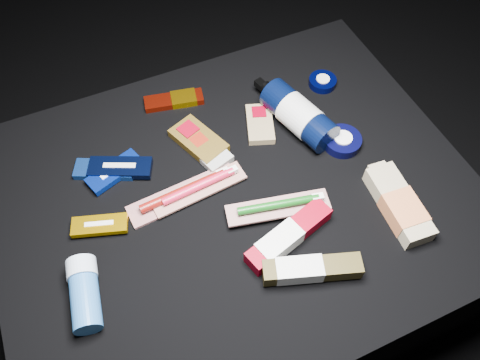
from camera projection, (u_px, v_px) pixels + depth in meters
name	position (u px, v px, depth m)	size (l,w,h in m)	color
ground	(237.00, 267.00, 1.31)	(3.00, 3.00, 0.00)	black
cloth_table	(236.00, 235.00, 1.14)	(0.98, 0.78, 0.40)	black
luna_bar_0	(105.00, 169.00, 1.00)	(0.13, 0.10, 0.02)	#1643A0
luna_bar_1	(115.00, 172.00, 0.99)	(0.13, 0.08, 0.02)	#0B2EB5
luna_bar_2	(120.00, 168.00, 0.99)	(0.14, 0.10, 0.02)	black
luna_bar_3	(100.00, 225.00, 0.91)	(0.12, 0.07, 0.01)	#D79D03
clif_bar_0	(197.00, 139.00, 1.04)	(0.11, 0.14, 0.02)	#4C380F
clif_bar_1	(206.00, 149.00, 1.02)	(0.09, 0.12, 0.02)	#A0A099
clif_bar_2	(260.00, 122.00, 1.07)	(0.09, 0.12, 0.02)	#8E7852
power_bar	(177.00, 100.00, 1.10)	(0.14, 0.07, 0.02)	maroon
lotion_bottle	(299.00, 115.00, 1.04)	(0.12, 0.24, 0.08)	black
cream_tin_upper	(322.00, 82.00, 1.14)	(0.07, 0.07, 0.02)	black
cream_tin_lower	(342.00, 141.00, 1.03)	(0.08, 0.08, 0.03)	black
bodywash_bottle	(399.00, 205.00, 0.93)	(0.08, 0.19, 0.04)	tan
deodorant_stick	(84.00, 293.00, 0.83)	(0.07, 0.14, 0.05)	#275FA1
toothbrush_pack_0	(185.00, 192.00, 0.96)	(0.24, 0.07, 0.03)	#A49B99
toothbrush_pack_1	(200.00, 187.00, 0.96)	(0.21, 0.06, 0.02)	#B8B2AB
toothbrush_pack_2	(280.00, 206.00, 0.93)	(0.21, 0.09, 0.02)	#B9B1AC
toothpaste_carton_red	(286.00, 238.00, 0.89)	(0.20, 0.09, 0.04)	maroon
toothpaste_carton_green	(307.00, 269.00, 0.85)	(0.18, 0.10, 0.04)	#372E10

